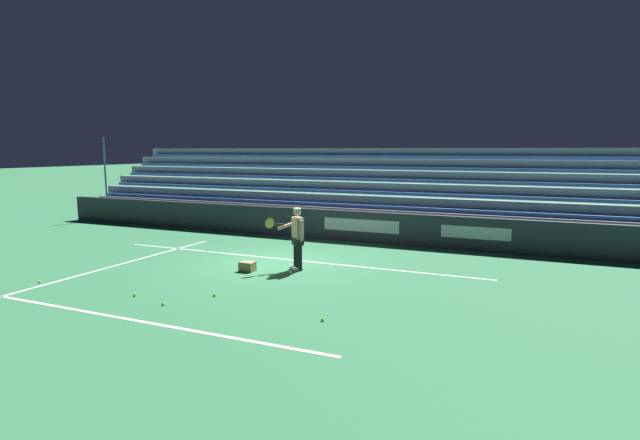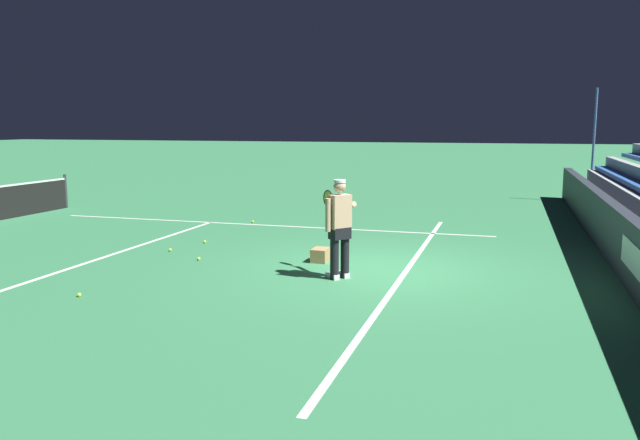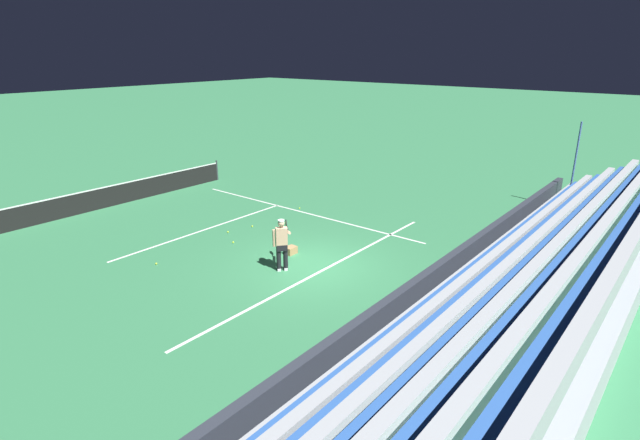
{
  "view_description": "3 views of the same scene",
  "coord_description": "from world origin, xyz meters",
  "px_view_note": "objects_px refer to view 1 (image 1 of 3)",
  "views": [
    {
      "loc": [
        -6.86,
        12.55,
        3.28
      ],
      "look_at": [
        -1.34,
        0.06,
        1.35
      ],
      "focal_mm": 28.0,
      "sensor_mm": 36.0,
      "label": 1
    },
    {
      "loc": [
        -11.03,
        -2.2,
        2.64
      ],
      "look_at": [
        0.79,
        1.37,
        0.74
      ],
      "focal_mm": 35.0,
      "sensor_mm": 36.0,
      "label": 2
    },
    {
      "loc": [
        -11.54,
        -9.63,
        6.77
      ],
      "look_at": [
        0.44,
        0.02,
        1.47
      ],
      "focal_mm": 28.0,
      "sensor_mm": 36.0,
      "label": 3
    }
  ],
  "objects_px": {
    "tennis_player": "(297,238)",
    "tennis_ball_midcourt": "(323,320)",
    "tennis_ball_far_right": "(40,282)",
    "tennis_ball_far_left": "(163,304)",
    "tennis_ball_stray_back": "(215,295)",
    "ball_box_cardboard": "(247,266)",
    "tennis_ball_toward_net": "(135,295)"
  },
  "relations": [
    {
      "from": "tennis_ball_stray_back",
      "to": "tennis_ball_midcourt",
      "type": "bearing_deg",
      "value": 169.65
    },
    {
      "from": "tennis_ball_midcourt",
      "to": "tennis_ball_far_right",
      "type": "xyz_separation_m",
      "value": [
        7.55,
        0.29,
        0.0
      ]
    },
    {
      "from": "tennis_ball_stray_back",
      "to": "tennis_ball_far_left",
      "type": "relative_size",
      "value": 1.0
    },
    {
      "from": "ball_box_cardboard",
      "to": "tennis_ball_toward_net",
      "type": "distance_m",
      "value": 3.23
    },
    {
      "from": "tennis_ball_stray_back",
      "to": "tennis_ball_toward_net",
      "type": "xyz_separation_m",
      "value": [
        1.66,
        0.72,
        0.0
      ]
    },
    {
      "from": "tennis_player",
      "to": "tennis_ball_far_left",
      "type": "height_order",
      "value": "tennis_player"
    },
    {
      "from": "tennis_ball_far_right",
      "to": "tennis_player",
      "type": "bearing_deg",
      "value": -143.79
    },
    {
      "from": "tennis_player",
      "to": "tennis_ball_midcourt",
      "type": "height_order",
      "value": "tennis_player"
    },
    {
      "from": "ball_box_cardboard",
      "to": "tennis_player",
      "type": "bearing_deg",
      "value": -149.4
    },
    {
      "from": "tennis_player",
      "to": "tennis_ball_toward_net",
      "type": "relative_size",
      "value": 25.98
    },
    {
      "from": "tennis_player",
      "to": "tennis_ball_far_right",
      "type": "xyz_separation_m",
      "value": [
        5.23,
        3.83,
        -0.86
      ]
    },
    {
      "from": "tennis_ball_toward_net",
      "to": "tennis_ball_far_left",
      "type": "height_order",
      "value": "same"
    },
    {
      "from": "tennis_ball_midcourt",
      "to": "tennis_ball_toward_net",
      "type": "xyz_separation_m",
      "value": [
        4.55,
        0.19,
        0.0
      ]
    },
    {
      "from": "ball_box_cardboard",
      "to": "tennis_ball_stray_back",
      "type": "bearing_deg",
      "value": 104.13
    },
    {
      "from": "tennis_player",
      "to": "tennis_ball_midcourt",
      "type": "bearing_deg",
      "value": 123.25
    },
    {
      "from": "tennis_ball_stray_back",
      "to": "tennis_ball_far_right",
      "type": "distance_m",
      "value": 4.72
    },
    {
      "from": "tennis_player",
      "to": "tennis_ball_far_left",
      "type": "relative_size",
      "value": 25.98
    },
    {
      "from": "tennis_player",
      "to": "tennis_ball_stray_back",
      "type": "xyz_separation_m",
      "value": [
        0.58,
        3.01,
        -0.86
      ]
    },
    {
      "from": "ball_box_cardboard",
      "to": "tennis_ball_far_right",
      "type": "xyz_separation_m",
      "value": [
        4.07,
        3.14,
        -0.1
      ]
    },
    {
      "from": "tennis_ball_toward_net",
      "to": "ball_box_cardboard",
      "type": "bearing_deg",
      "value": -109.4
    },
    {
      "from": "ball_box_cardboard",
      "to": "tennis_ball_far_right",
      "type": "bearing_deg",
      "value": 37.68
    },
    {
      "from": "tennis_ball_far_right",
      "to": "tennis_ball_stray_back",
      "type": "bearing_deg",
      "value": -169.98
    },
    {
      "from": "ball_box_cardboard",
      "to": "tennis_ball_far_right",
      "type": "distance_m",
      "value": 5.14
    },
    {
      "from": "tennis_ball_far_left",
      "to": "tennis_ball_midcourt",
      "type": "bearing_deg",
      "value": -172.58
    },
    {
      "from": "ball_box_cardboard",
      "to": "tennis_ball_toward_net",
      "type": "relative_size",
      "value": 6.06
    },
    {
      "from": "tennis_ball_far_left",
      "to": "tennis_player",
      "type": "bearing_deg",
      "value": -106.59
    },
    {
      "from": "tennis_ball_midcourt",
      "to": "tennis_ball_far_left",
      "type": "xyz_separation_m",
      "value": [
        3.51,
        0.46,
        0.0
      ]
    },
    {
      "from": "tennis_player",
      "to": "tennis_ball_far_right",
      "type": "bearing_deg",
      "value": 36.21
    },
    {
      "from": "ball_box_cardboard",
      "to": "tennis_ball_far_left",
      "type": "height_order",
      "value": "ball_box_cardboard"
    },
    {
      "from": "tennis_player",
      "to": "tennis_ball_far_left",
      "type": "xyz_separation_m",
      "value": [
        1.19,
        3.99,
        -0.86
      ]
    },
    {
      "from": "tennis_ball_far_right",
      "to": "tennis_ball_far_left",
      "type": "xyz_separation_m",
      "value": [
        -4.04,
        0.16,
        0.0
      ]
    },
    {
      "from": "ball_box_cardboard",
      "to": "tennis_ball_far_left",
      "type": "relative_size",
      "value": 6.06
    }
  ]
}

